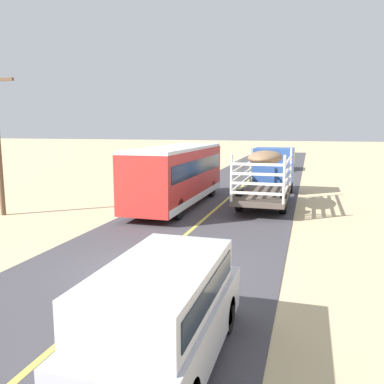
{
  "coord_description": "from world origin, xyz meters",
  "views": [
    {
      "loc": [
        4.59,
        -10.57,
        4.24
      ],
      "look_at": [
        0.0,
        4.98,
        1.61
      ],
      "focal_mm": 37.24,
      "sensor_mm": 36.0,
      "label": 1
    }
  ],
  "objects": [
    {
      "name": "suv_near",
      "position": [
        2.25,
        -4.42,
        1.09
      ],
      "size": [
        1.9,
        4.62,
        1.93
      ],
      "color": "silver",
      "rests_on": "road_surface"
    },
    {
      "name": "bus",
      "position": [
        -2.24,
        9.8,
        1.75
      ],
      "size": [
        2.54,
        10.0,
        3.21
      ],
      "color": "red",
      "rests_on": "road_surface"
    },
    {
      "name": "car_far",
      "position": [
        1.31,
        30.32,
        1.09
      ],
      "size": [
        1.9,
        4.62,
        1.93
      ],
      "color": "silver",
      "rests_on": "road_surface"
    },
    {
      "name": "road_surface",
      "position": [
        0.0,
        0.0,
        0.01
      ],
      "size": [
        8.0,
        120.0,
        0.02
      ],
      "primitive_type": "cube",
      "color": "#423F44",
      "rests_on": "ground"
    },
    {
      "name": "livestock_truck",
      "position": [
        2.37,
        13.78,
        1.79
      ],
      "size": [
        2.53,
        9.7,
        3.02
      ],
      "color": "#3359A5",
      "rests_on": "road_surface"
    },
    {
      "name": "ground_plane",
      "position": [
        0.0,
        0.0,
        0.0
      ],
      "size": [
        240.0,
        240.0,
        0.0
      ],
      "primitive_type": "plane",
      "color": "#CCB284"
    },
    {
      "name": "road_centre_line",
      "position": [
        0.0,
        0.0,
        0.02
      ],
      "size": [
        0.16,
        117.6,
        0.0
      ],
      "primitive_type": "cube",
      "color": "#D8CC4C",
      "rests_on": "road_surface"
    }
  ]
}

